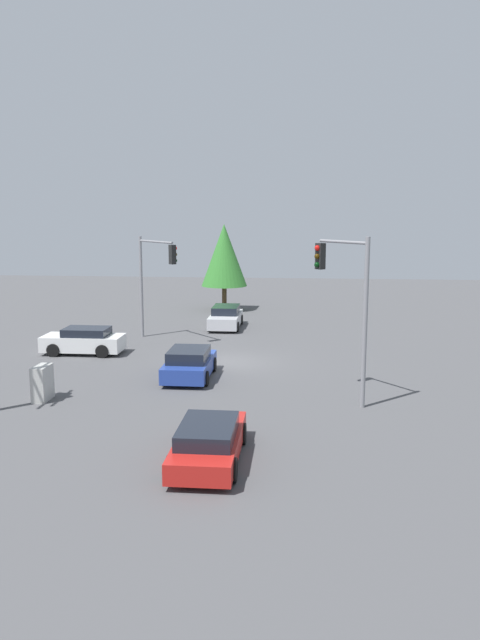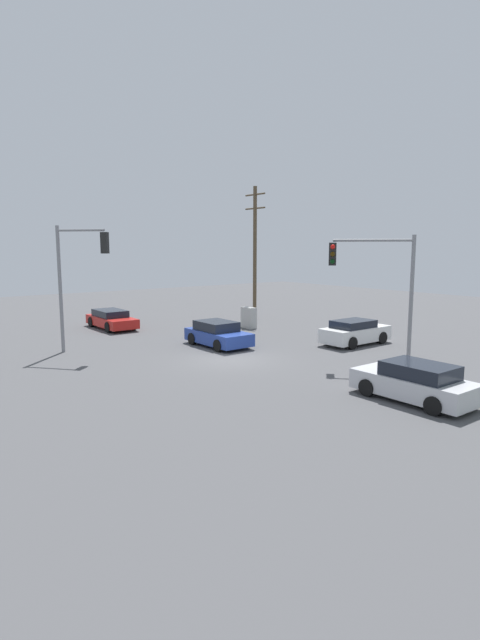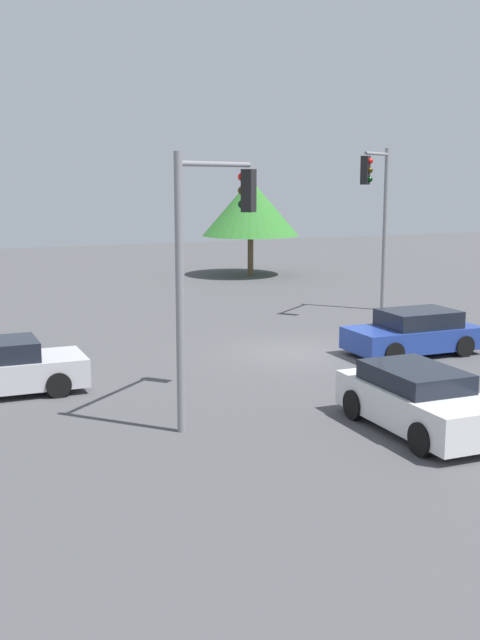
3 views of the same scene
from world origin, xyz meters
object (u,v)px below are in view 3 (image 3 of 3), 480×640
sedan_white (419,401)px  sedan_blue (414,333)px  traffic_signal_main (378,203)px  traffic_signal_cross (211,238)px

sedan_white → sedan_blue: bearing=-124.0°
sedan_blue → traffic_signal_main: 8.15m
sedan_blue → sedan_white: 7.73m
traffic_signal_main → traffic_signal_cross: (-10.80, -10.11, -0.27)m
sedan_blue → traffic_signal_cross: bearing=113.2°
sedan_blue → traffic_signal_main: bearing=-22.7°
sedan_blue → traffic_signal_cross: size_ratio=0.68×
traffic_signal_cross → traffic_signal_main: bearing=0.2°
traffic_signal_main → sedan_white: bearing=21.9°
sedan_blue → sedan_white: size_ratio=0.98×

